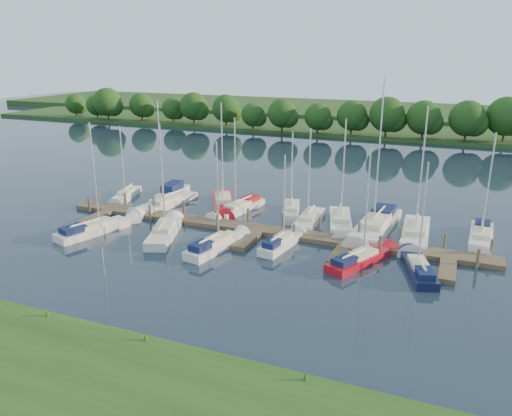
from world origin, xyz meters
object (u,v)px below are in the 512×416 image
at_px(sailboat_n_0, 126,196).
at_px(motorboat, 172,193).
at_px(dock, 257,232).
at_px(sailboat_n_5, 291,212).
at_px(sailboat_s_2, 216,246).

bearing_deg(sailboat_n_0, motorboat, -167.94).
relative_size(dock, sailboat_n_5, 4.62).
relative_size(sailboat_n_0, sailboat_s_2, 0.90).
distance_m(sailboat_n_0, motorboat, 5.02).
bearing_deg(dock, sailboat_s_2, -111.06).
xyz_separation_m(motorboat, sailboat_s_2, (11.54, -12.06, -0.05)).
relative_size(dock, sailboat_n_0, 4.80).
distance_m(dock, motorboat, 15.25).
xyz_separation_m(dock, motorboat, (-13.32, 7.42, 0.18)).
bearing_deg(sailboat_n_5, dock, 64.91).
bearing_deg(sailboat_n_0, sailboat_s_2, 132.36).
distance_m(sailboat_n_0, sailboat_s_2, 18.65).
xyz_separation_m(dock, sailboat_n_5, (0.98, 6.56, 0.07)).
distance_m(dock, sailboat_n_5, 6.63).
height_order(dock, sailboat_n_0, sailboat_n_0).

